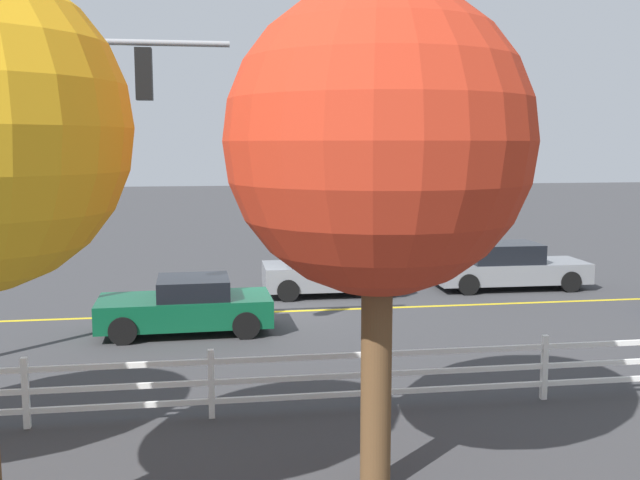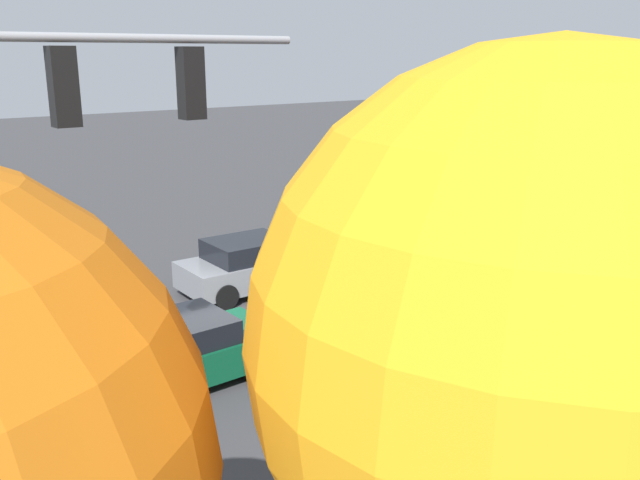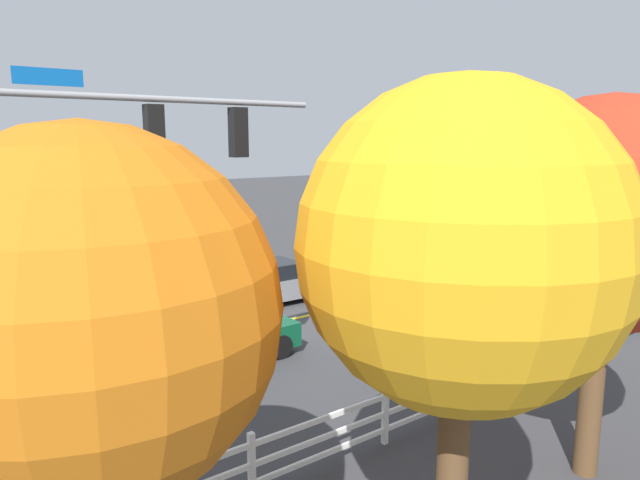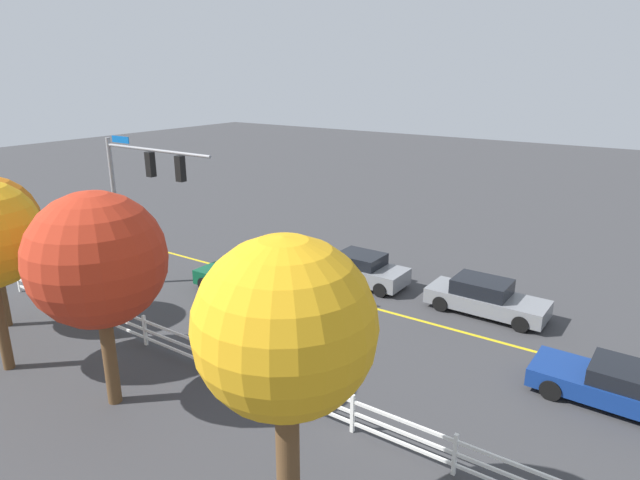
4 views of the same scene
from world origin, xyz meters
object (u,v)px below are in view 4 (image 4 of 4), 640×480
tree_2 (285,330)px  tree_1 (97,260)px  car_3 (241,278)px  car_1 (363,270)px  car_2 (485,298)px  car_0 (619,386)px

tree_2 → tree_1: bearing=-8.3°
car_3 → tree_2: (-10.04, 9.49, 4.30)m
car_1 → tree_2: size_ratio=0.59×
car_3 → tree_1: bearing=106.0°
car_2 → tree_2: (-0.33, 13.40, 4.26)m
car_1 → car_2: car_1 is taller
car_0 → tree_1: bearing=35.0°
car_2 → car_3: 10.47m
car_2 → car_1: bearing=-178.5°
car_1 → car_3: size_ratio=0.97×
car_0 → tree_1: (12.36, 8.29, 3.85)m
car_0 → tree_1: tree_1 is taller
car_2 → car_3: car_2 is taller
car_1 → tree_2: bearing=-65.3°
car_2 → tree_1: tree_1 is taller
car_2 → tree_1: (7.07, 12.31, 3.78)m
car_0 → car_1: size_ratio=1.21×
car_3 → tree_1: size_ratio=0.64×
car_0 → car_2: 6.65m
car_0 → tree_2: (4.97, 9.37, 4.32)m
car_1 → tree_1: (1.41, 12.26, 3.76)m
car_3 → car_1: bearing=-137.8°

